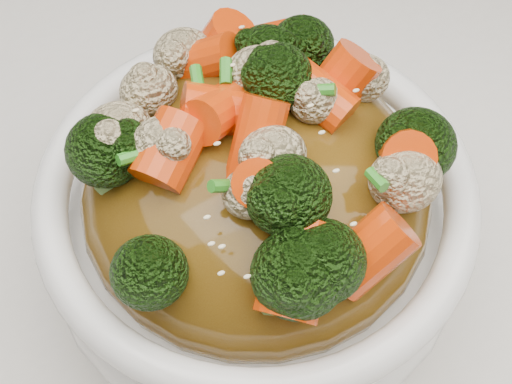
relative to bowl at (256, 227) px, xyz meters
name	(u,v)px	position (x,y,z in m)	size (l,w,h in m)	color
tablecloth	(386,335)	(0.05, -0.05, -0.06)	(1.20, 0.80, 0.04)	silver
bowl	(256,227)	(0.00, 0.00, 0.00)	(0.20, 0.20, 0.08)	white
sauce_base	(256,195)	(0.00, 0.00, 0.03)	(0.16, 0.16, 0.09)	#56390E
carrots	(256,114)	(0.00, 0.00, 0.09)	(0.16, 0.16, 0.05)	#DC3E07
broccoli	(256,116)	(0.00, 0.00, 0.08)	(0.16, 0.16, 0.04)	black
cauliflower	(256,119)	(0.00, 0.00, 0.08)	(0.16, 0.16, 0.03)	#C8B789
scallions	(256,113)	(0.00, 0.00, 0.09)	(0.12, 0.12, 0.02)	#2B841E
sesame_seeds	(256,113)	(0.00, 0.00, 0.09)	(0.14, 0.14, 0.01)	beige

